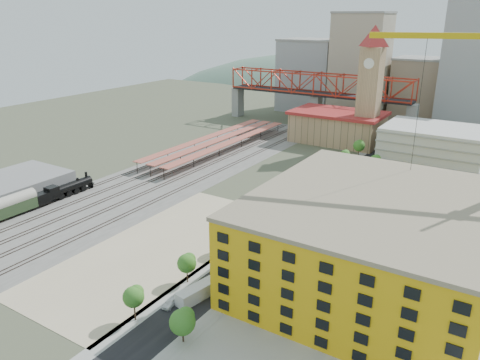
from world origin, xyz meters
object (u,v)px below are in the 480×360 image
Objects in this scene: car_0 at (171,302)px; site_trailer_b at (258,246)px; coach at (1,209)px; locomotive at (63,191)px; construction_building at (373,241)px; site_trailer_c at (264,242)px; site_trailer_d at (299,213)px; clock_tower at (371,76)px; site_trailer_a at (199,292)px.

site_trailer_b is at bearing 77.33° from car_0.
locomotive is at bearing 90.00° from coach.
construction_building reaches higher than site_trailer_c.
locomotive is 2.36× the size of site_trailer_d.
coach reaches higher than site_trailer_b.
clock_tower reaches higher than locomotive.
locomotive is 70.34m from site_trailer_d.
site_trailer_a reaches higher than car_0.
locomotive is 5.53× the size of car_0.
site_trailer_c is 30.39m from car_0.
coach is at bearing -115.32° from clock_tower.
site_trailer_b is (0.00, 22.47, -0.03)m from site_trailer_a.
site_trailer_d is (0.00, 19.08, 0.20)m from site_trailer_c.
construction_building is 27.35m from site_trailer_c.
site_trailer_a is 2.35× the size of car_0.
construction_building is at bearing -58.40° from site_trailer_d.
site_trailer_b is at bearing -75.34° from site_trailer_c.
site_trailer_d is (0.00, 44.33, -0.00)m from site_trailer_a.
clock_tower is 5.16× the size of site_trailer_d.
site_trailer_c is (66.00, 5.23, -1.04)m from locomotive.
coach is 69.55m from site_trailer_b.
site_trailer_b is at bearing -178.37° from construction_building.
site_trailer_c is 0.86× the size of site_trailer_d.
coach is 66.03m from site_trailer_a.
locomotive is 2.76× the size of site_trailer_c.
construction_building is at bearing -71.22° from clock_tower.
car_0 is at bearing -21.65° from locomotive.
coach is at bearing -160.88° from site_trailer_b.
car_0 is (-3.00, -49.31, -0.64)m from site_trailer_d.
site_trailer_d is 49.41m from car_0.
site_trailer_b is 1.14× the size of site_trailer_c.
site_trailer_c is at bearing 175.50° from construction_building.
car_0 is (63.00, -5.60, -2.58)m from coach.
site_trailer_a is at bearing -138.24° from construction_building.
clock_tower reaches higher than site_trailer_c.
site_trailer_c is (8.00, -97.95, -27.51)m from clock_tower.
site_trailer_d is 2.34× the size of car_0.
construction_building is 5.01× the size of site_trailer_a.
site_trailer_c is at bearing -85.33° from clock_tower.
clock_tower reaches higher than coach.
site_trailer_a reaches higher than site_trailer_b.
car_0 is (-3.00, -30.24, -0.45)m from site_trailer_c.
site_trailer_b is at bearing 18.32° from coach.
locomotive reaches higher than site_trailer_d.
site_trailer_d is (66.00, 24.31, -0.84)m from locomotive.
locomotive is 2.36× the size of site_trailer_a.
car_0 is at bearing -81.01° from site_trailer_c.
site_trailer_c is at bearing 90.79° from site_trailer_b.
construction_building reaches higher than site_trailer_d.
locomotive is 66.22m from site_trailer_c.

